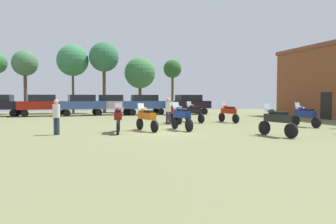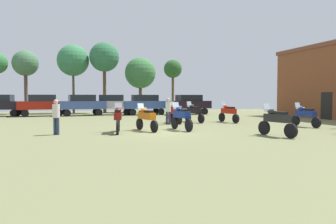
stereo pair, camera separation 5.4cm
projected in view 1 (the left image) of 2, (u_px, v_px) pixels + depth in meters
The scene contains 21 objects.
ground_plane at pixel (159, 132), 16.41m from camera, with size 44.00×52.00×0.02m.
motorcycle_1 at pixel (181, 116), 17.16m from camera, with size 0.69×2.28×1.51m.
motorcycle_2 at pixel (277, 120), 14.48m from camera, with size 0.74×2.18×1.49m.
motorcycle_3 at pixel (194, 112), 22.41m from camera, with size 0.78×2.20×1.47m.
motorcycle_5 at pixel (305, 115), 19.08m from camera, with size 0.63×2.20×1.46m.
motorcycle_6 at pixel (147, 117), 16.78m from camera, with size 0.83×2.17×1.45m.
motorcycle_7 at pixel (228, 112), 22.34m from camera, with size 0.71×2.19×1.47m.
motorcycle_9 at pixel (175, 113), 21.63m from camera, with size 0.62×2.23×1.48m.
motorcycle_10 at pixel (118, 118), 15.90m from camera, with size 0.67×2.18×1.51m.
car_1 at pixel (145, 103), 31.67m from camera, with size 4.48×2.27×2.00m.
car_2 at pixel (82, 103), 30.30m from camera, with size 4.51×2.40×2.00m.
car_4 at pixel (41, 104), 29.47m from camera, with size 4.57×2.63×2.00m.
car_5 at pixel (112, 103), 31.73m from camera, with size 4.55×2.52×2.00m.
car_6 at pixel (189, 103), 32.34m from camera, with size 4.44×2.15×2.00m.
person_1 at pixel (56, 114), 15.05m from camera, with size 0.47×0.47×1.69m.
person_2 at pixel (168, 109), 20.62m from camera, with size 0.45×0.45×1.73m.
tree_1 at pixel (25, 64), 33.43m from camera, with size 2.68×2.68×6.69m.
tree_2 at pixel (73, 61), 34.78m from camera, with size 3.44×3.44×7.52m.
tree_3 at pixel (172, 70), 38.63m from camera, with size 2.21×2.21×6.31m.
tree_4 at pixel (140, 73), 36.90m from camera, with size 3.59×3.59×6.37m.
tree_7 at pixel (104, 58), 34.96m from camera, with size 3.25×3.25×7.82m.
Camera 1 is at (-4.20, -15.79, 1.84)m, focal length 33.91 mm.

